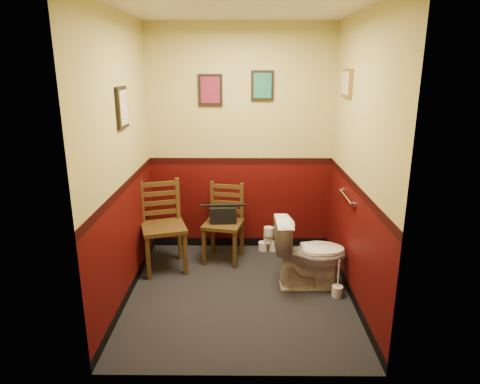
{
  "coord_description": "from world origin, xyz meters",
  "views": [
    {
      "loc": [
        0.03,
        -3.87,
        2.22
      ],
      "look_at": [
        0.0,
        0.25,
        1.0
      ],
      "focal_mm": 32.0,
      "sensor_mm": 36.0,
      "label": 1
    }
  ],
  "objects": [
    {
      "name": "framed_print_right",
      "position": [
        1.08,
        0.6,
        2.05
      ],
      "size": [
        0.04,
        0.34,
        0.28
      ],
      "color": "olive",
      "rests_on": "wall_right"
    },
    {
      "name": "tp_stack",
      "position": [
        0.34,
        1.06,
        0.13
      ],
      "size": [
        0.24,
        0.15,
        0.32
      ],
      "color": "silver",
      "rests_on": "floor"
    },
    {
      "name": "wall_right",
      "position": [
        1.1,
        0.0,
        1.35
      ],
      "size": [
        0.0,
        2.4,
        2.7
      ],
      "primitive_type": "cube",
      "rotation": [
        1.57,
        0.0,
        -1.57
      ],
      "color": "#3E0706",
      "rests_on": "ground"
    },
    {
      "name": "floor",
      "position": [
        0.0,
        0.0,
        0.0
      ],
      "size": [
        2.2,
        2.4,
        0.0
      ],
      "primitive_type": "cube",
      "color": "black",
      "rests_on": "ground"
    },
    {
      "name": "framed_print_back_b",
      "position": [
        0.25,
        1.18,
        2.0
      ],
      "size": [
        0.26,
        0.04,
        0.34
      ],
      "color": "black",
      "rests_on": "wall_back"
    },
    {
      "name": "framed_print_left",
      "position": [
        -1.08,
        0.1,
        1.85
      ],
      "size": [
        0.04,
        0.3,
        0.38
      ],
      "color": "black",
      "rests_on": "wall_left"
    },
    {
      "name": "toilet",
      "position": [
        0.72,
        0.17,
        0.36
      ],
      "size": [
        0.76,
        0.44,
        0.73
      ],
      "primitive_type": "imported",
      "rotation": [
        0.0,
        0.0,
        1.6
      ],
      "color": "white",
      "rests_on": "floor"
    },
    {
      "name": "toilet_brush",
      "position": [
        0.97,
        -0.05,
        0.06
      ],
      "size": [
        0.11,
        0.11,
        0.39
      ],
      "color": "silver",
      "rests_on": "floor"
    },
    {
      "name": "wall_back",
      "position": [
        0.0,
        1.2,
        1.35
      ],
      "size": [
        2.2,
        0.0,
        2.7
      ],
      "primitive_type": "cube",
      "rotation": [
        1.57,
        0.0,
        0.0
      ],
      "color": "#3E0706",
      "rests_on": "ground"
    },
    {
      "name": "wall_left",
      "position": [
        -1.1,
        0.0,
        1.35
      ],
      "size": [
        0.0,
        2.4,
        2.7
      ],
      "primitive_type": "cube",
      "rotation": [
        1.57,
        0.0,
        1.57
      ],
      "color": "#3E0706",
      "rests_on": "ground"
    },
    {
      "name": "ceiling",
      "position": [
        0.0,
        0.0,
        2.7
      ],
      "size": [
        2.2,
        2.4,
        0.0
      ],
      "primitive_type": "cube",
      "rotation": [
        3.14,
        0.0,
        0.0
      ],
      "color": "silver",
      "rests_on": "ground"
    },
    {
      "name": "chair_right",
      "position": [
        -0.19,
        0.83,
        0.45
      ],
      "size": [
        0.5,
        0.5,
        0.91
      ],
      "rotation": [
        0.0,
        0.0,
        -0.22
      ],
      "color": "#4B3416",
      "rests_on": "floor"
    },
    {
      "name": "wall_front",
      "position": [
        0.0,
        -1.2,
        1.35
      ],
      "size": [
        2.2,
        0.0,
        2.7
      ],
      "primitive_type": "cube",
      "rotation": [
        -1.57,
        0.0,
        0.0
      ],
      "color": "#3E0706",
      "rests_on": "ground"
    },
    {
      "name": "grab_bar",
      "position": [
        1.07,
        0.25,
        0.95
      ],
      "size": [
        0.05,
        0.56,
        0.06
      ],
      "color": "silver",
      "rests_on": "wall_right"
    },
    {
      "name": "chair_left",
      "position": [
        -0.86,
        0.59,
        0.5
      ],
      "size": [
        0.58,
        0.58,
        1.0
      ],
      "rotation": [
        0.0,
        0.0,
        0.3
      ],
      "color": "#4B3416",
      "rests_on": "floor"
    },
    {
      "name": "framed_print_back_a",
      "position": [
        -0.35,
        1.18,
        1.95
      ],
      "size": [
        0.28,
        0.04,
        0.36
      ],
      "color": "black",
      "rests_on": "wall_back"
    },
    {
      "name": "handbag",
      "position": [
        -0.2,
        0.79,
        0.57
      ],
      "size": [
        0.31,
        0.17,
        0.22
      ],
      "rotation": [
        0.0,
        0.0,
        0.06
      ],
      "color": "black",
      "rests_on": "chair_right"
    }
  ]
}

